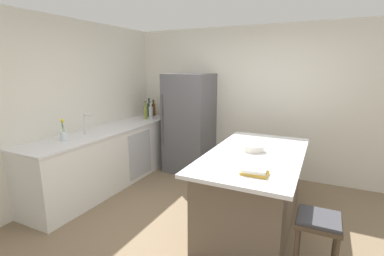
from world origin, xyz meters
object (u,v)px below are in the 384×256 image
Objects in this scene: refrigerator at (190,123)px; flower_vase at (64,134)px; bar_stool at (318,229)px; sink_faucet at (85,124)px; cookbook_stack at (255,171)px; mixing_bowl at (253,148)px; olive_oil_bottle at (146,112)px; whiskey_bottle at (154,109)px; kitchen_island at (254,189)px; soda_bottle at (151,112)px; wine_bottle at (149,109)px; hot_sauce_bottle at (150,113)px.

flower_vase is (-0.90, -1.99, 0.13)m from refrigerator.
sink_faucet reaches higher than bar_stool.
mixing_bowl is (-0.20, 0.74, 0.01)m from cookbook_stack.
olive_oil_bottle is 1.29× the size of mixing_bowl.
whiskey_bottle is 1.23× the size of mixing_bowl.
refrigerator is 5.97× the size of sink_faucet.
kitchen_island is 1.03m from bar_stool.
refrigerator is at bearing 8.65° from soda_bottle.
whiskey_bottle is at bearing 148.82° from mixing_bowl.
soda_bottle is at bearing -49.07° from wine_bottle.
kitchen_island is 1.11× the size of refrigerator.
mixing_bowl is (2.38, -1.44, -0.12)m from whiskey_bottle.
wine_bottle is 1.12× the size of soda_bottle.
whiskey_bottle is 2.79m from mixing_bowl.
olive_oil_bottle is at bearing 87.76° from flower_vase.
hot_sauce_bottle is at bearing 141.77° from cookbook_stack.
refrigerator reaches higher than hot_sauce_bottle.
mixing_bowl reaches higher than cookbook_stack.
refrigerator is at bearing 139.46° from mixing_bowl.
hot_sauce_bottle is (0.06, 1.58, -0.08)m from sink_faucet.
soda_bottle is (-0.77, -0.12, 0.17)m from refrigerator.
sink_faucet is 0.83× the size of wine_bottle.
whiskey_bottle is at bearing 100.16° from olive_oil_bottle.
flower_vase is at bearing -90.08° from whiskey_bottle.
flower_vase is at bearing -114.37° from refrigerator.
olive_oil_bottle is at bearing -69.40° from wine_bottle.
whiskey_bottle is (-2.43, 1.52, 0.61)m from kitchen_island.
sink_faucet is at bearing -174.32° from kitchen_island.
bar_stool is 1.83× the size of wine_bottle.
soda_bottle reaches higher than bar_stool.
mixing_bowl is (2.42, -1.34, -0.13)m from wine_bottle.
wine_bottle reaches higher than olive_oil_bottle.
soda_bottle is (0.13, 1.87, 0.04)m from flower_vase.
soda_bottle is at bearing 152.91° from mixing_bowl.
whiskey_bottle reaches higher than cookbook_stack.
bar_stool is at bearing -35.48° from whiskey_bottle.
refrigerator reaches higher than olive_oil_bottle.
kitchen_island is 2.54m from sink_faucet.
cookbook_stack reaches higher than bar_stool.
wine_bottle is at bearing 90.92° from flower_vase.
bar_stool is 3.20m from flower_vase.
kitchen_island is 6.12× the size of soda_bottle.
soda_bottle is 0.10m from olive_oil_bottle.
refrigerator is 0.87m from olive_oil_bottle.
hot_sauce_bottle is at bearing 150.75° from kitchen_island.
whiskey_bottle is at bearing 148.00° from kitchen_island.
flower_vase is 0.93× the size of whiskey_bottle.
mixing_bowl is at bearing 7.66° from sink_faucet.
refrigerator is at bearing 60.18° from sink_faucet.
wine_bottle is at bearing -109.84° from whiskey_bottle.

